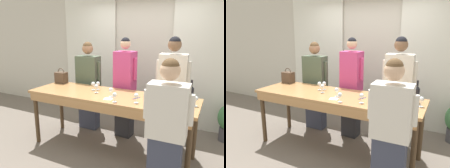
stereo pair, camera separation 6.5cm
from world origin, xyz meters
The scene contains 25 objects.
ground_plane centered at (0.00, 0.00, 0.00)m, with size 18.00×18.00×0.00m, color #70665B.
wall_back centered at (0.00, 1.54, 1.40)m, with size 12.00×0.06×2.80m.
curtain_panel_left centered at (-1.28, 1.48, 1.34)m, with size 1.32×0.03×2.69m.
curtain_panel_right centered at (1.28, 1.48, 1.34)m, with size 1.32×0.03×2.69m.
tasting_bar centered at (0.00, -0.03, 0.85)m, with size 2.66×0.81×0.95m.
wine_bottle centered at (1.17, 0.16, 1.07)m, with size 0.08×0.08×0.32m.
handbag centered at (-1.18, 0.29, 1.06)m, with size 0.21×0.15×0.28m.
wine_glass_front_left centered at (0.51, -0.20, 1.05)m, with size 0.07×0.07×0.14m.
wine_glass_front_mid centered at (0.83, -0.17, 1.05)m, with size 0.07×0.07×0.14m.
wine_glass_front_right centered at (0.65, 0.10, 1.05)m, with size 0.07×0.07×0.14m.
wine_glass_center_left centered at (1.26, 0.02, 1.05)m, with size 0.07×0.07×0.14m.
wine_glass_center_mid centered at (0.70, 0.27, 1.05)m, with size 0.07×0.07×0.14m.
wine_glass_center_right centered at (0.07, -0.09, 1.05)m, with size 0.07×0.07×0.14m.
wine_glass_back_left centered at (-0.24, -0.01, 1.05)m, with size 0.07×0.07×0.14m.
wine_glass_back_mid centered at (0.23, -0.30, 1.05)m, with size 0.07×0.07×0.14m.
wine_glass_back_right centered at (0.67, -0.15, 1.05)m, with size 0.07×0.07×0.14m.
wine_glass_near_host centered at (-0.37, 0.12, 1.05)m, with size 0.07×0.07×0.14m.
wine_glass_by_bottle centered at (0.86, 0.15, 1.05)m, with size 0.07×0.07×0.14m.
wine_glass_by_handbag centered at (-0.31, 0.17, 1.05)m, with size 0.07×0.07×0.14m.
napkin centered at (0.09, -0.22, 0.95)m, with size 0.15×0.15×0.00m.
pen centered at (0.45, -0.01, 0.96)m, with size 0.07×0.13×0.01m.
guest_olive_jacket centered at (-0.77, 0.60, 0.88)m, with size 0.55×0.25×1.72m.
guest_pink_top centered at (0.00, 0.60, 0.92)m, with size 0.46×0.29×1.81m.
guest_cream_sweater centered at (0.83, 0.60, 0.94)m, with size 0.55×0.28×1.84m.
host_pouring centered at (1.04, -0.65, 0.84)m, with size 0.54×0.26×1.65m.
Camera 2 is at (1.56, -2.87, 1.91)m, focal length 35.00 mm.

